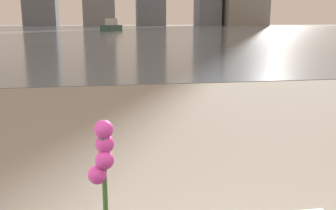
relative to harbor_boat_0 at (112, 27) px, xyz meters
name	(u,v)px	position (x,y,z in m)	size (l,w,h in m)	color
harbor_water	(106,29)	(-0.68, 11.31, -0.58)	(180.00, 110.00, 0.01)	slate
harbor_boat_0	(112,27)	(0.00, 0.00, 0.00)	(3.00, 4.57, 1.62)	#335647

